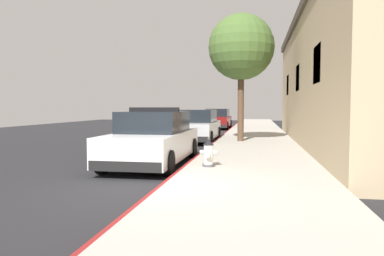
{
  "coord_description": "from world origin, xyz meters",
  "views": [
    {
      "loc": [
        1.8,
        -7.06,
        1.69
      ],
      "look_at": [
        -0.3,
        4.79,
        1.0
      ],
      "focal_mm": 34.29,
      "sensor_mm": 36.0,
      "label": 1
    }
  ],
  "objects_px": {
    "police_cruiser": "(154,139)",
    "street_tree": "(241,48)",
    "parked_car_silver_ahead": "(197,126)",
    "parked_car_dark_far": "(218,119)",
    "fire_hydrant": "(208,153)"
  },
  "relations": [
    {
      "from": "police_cruiser",
      "to": "street_tree",
      "type": "distance_m",
      "value": 7.56
    },
    {
      "from": "police_cruiser",
      "to": "street_tree",
      "type": "relative_size",
      "value": 0.85
    },
    {
      "from": "parked_car_silver_ahead",
      "to": "parked_car_dark_far",
      "type": "xyz_separation_m",
      "value": [
        -0.13,
        10.91,
        0.0
      ]
    },
    {
      "from": "police_cruiser",
      "to": "parked_car_silver_ahead",
      "type": "relative_size",
      "value": 1.0
    },
    {
      "from": "parked_car_silver_ahead",
      "to": "parked_car_dark_far",
      "type": "bearing_deg",
      "value": 90.69
    },
    {
      "from": "parked_car_dark_far",
      "to": "fire_hydrant",
      "type": "height_order",
      "value": "parked_car_dark_far"
    },
    {
      "from": "parked_car_silver_ahead",
      "to": "street_tree",
      "type": "relative_size",
      "value": 0.85
    },
    {
      "from": "fire_hydrant",
      "to": "police_cruiser",
      "type": "bearing_deg",
      "value": 147.99
    },
    {
      "from": "street_tree",
      "to": "fire_hydrant",
      "type": "bearing_deg",
      "value": -93.87
    },
    {
      "from": "fire_hydrant",
      "to": "parked_car_dark_far",
      "type": "bearing_deg",
      "value": 95.33
    },
    {
      "from": "parked_car_silver_ahead",
      "to": "fire_hydrant",
      "type": "relative_size",
      "value": 6.37
    },
    {
      "from": "police_cruiser",
      "to": "parked_car_dark_far",
      "type": "bearing_deg",
      "value": 90.11
    },
    {
      "from": "fire_hydrant",
      "to": "street_tree",
      "type": "bearing_deg",
      "value": 86.13
    },
    {
      "from": "parked_car_silver_ahead",
      "to": "street_tree",
      "type": "height_order",
      "value": "street_tree"
    },
    {
      "from": "parked_car_silver_ahead",
      "to": "parked_car_dark_far",
      "type": "distance_m",
      "value": 10.91
    }
  ]
}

